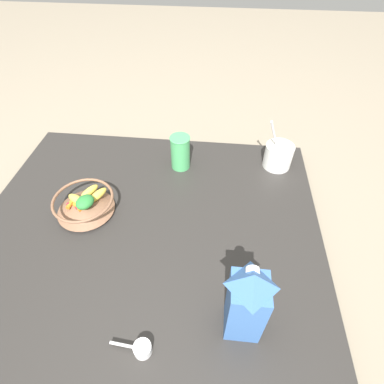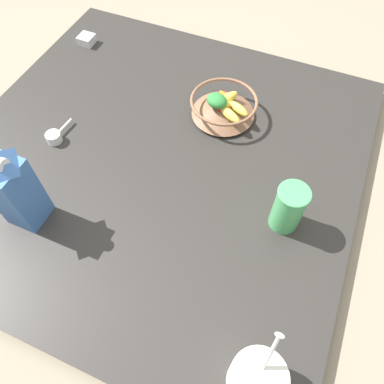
% 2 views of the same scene
% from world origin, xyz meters
% --- Properties ---
extents(ground_plane, '(6.00, 6.00, 0.00)m').
position_xyz_m(ground_plane, '(0.00, 0.00, 0.00)').
color(ground_plane, gray).
extents(countertop, '(1.19, 1.19, 0.04)m').
position_xyz_m(countertop, '(0.00, 0.00, 0.02)').
color(countertop, '#2D2B28').
rests_on(countertop, ground_plane).
extents(fruit_bowl, '(0.21, 0.21, 0.09)m').
position_xyz_m(fruit_bowl, '(0.23, -0.13, 0.08)').
color(fruit_bowl, brown).
rests_on(fruit_bowl, countertop).
extents(milk_carton, '(0.09, 0.09, 0.26)m').
position_xyz_m(milk_carton, '(-0.32, 0.22, 0.17)').
color(milk_carton, '#3D6BB2').
rests_on(milk_carton, countertop).
extents(yogurt_tub, '(0.12, 0.11, 0.21)m').
position_xyz_m(yogurt_tub, '(-0.47, -0.46, 0.10)').
color(yogurt_tub, white).
rests_on(yogurt_tub, countertop).
extents(drinking_cup, '(0.08, 0.08, 0.15)m').
position_xyz_m(drinking_cup, '(-0.07, -0.41, 0.12)').
color(drinking_cup, '#4CB266').
rests_on(drinking_cup, countertop).
extents(measuring_scoop, '(0.11, 0.05, 0.03)m').
position_xyz_m(measuring_scoop, '(-0.07, 0.31, 0.05)').
color(measuring_scoop, white).
rests_on(measuring_scoop, countertop).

